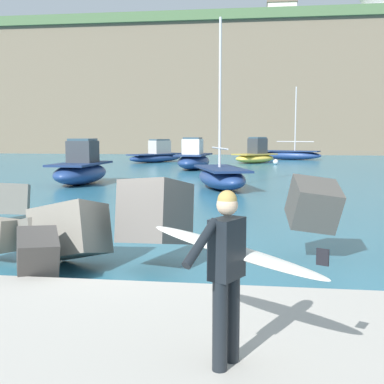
% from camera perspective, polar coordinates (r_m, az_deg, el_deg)
% --- Properties ---
extents(ground_plane, '(400.00, 400.00, 0.00)m').
position_cam_1_polar(ground_plane, '(9.91, -6.34, -8.31)').
color(ground_plane, '#2D6B84').
extents(walkway_path, '(48.00, 4.40, 0.24)m').
position_cam_1_polar(walkway_path, '(6.27, -15.65, -16.42)').
color(walkway_path, '#B2ADA3').
rests_on(walkway_path, ground).
extents(breakwater_jetty, '(31.83, 7.08, 2.78)m').
position_cam_1_polar(breakwater_jetty, '(10.59, 2.27, -1.22)').
color(breakwater_jetty, '#4C4944').
rests_on(breakwater_jetty, ground).
extents(surfer_with_board, '(2.02, 1.54, 1.78)m').
position_cam_1_polar(surfer_with_board, '(5.05, 4.28, -7.98)').
color(surfer_with_board, black).
rests_on(surfer_with_board, walkway_path).
extents(boat_near_centre, '(4.91, 6.26, 2.07)m').
position_cam_1_polar(boat_near_centre, '(45.21, -4.04, 4.21)').
color(boat_near_centre, navy).
rests_on(boat_near_centre, ground).
extents(boat_near_right, '(2.52, 4.99, 2.31)m').
position_cam_1_polar(boat_near_right, '(35.96, 0.18, 3.80)').
color(boat_near_right, navy).
rests_on(boat_near_right, ground).
extents(boat_mid_left, '(2.34, 4.73, 2.32)m').
position_cam_1_polar(boat_mid_left, '(26.04, -12.59, 2.54)').
color(boat_mid_left, navy).
rests_on(boat_mid_left, ground).
extents(boat_mid_centre, '(4.43, 4.39, 2.27)m').
position_cam_1_polar(boat_mid_centre, '(44.21, 7.26, 4.19)').
color(boat_mid_centre, '#EAC64C').
rests_on(boat_mid_centre, ground).
extents(boat_far_left, '(6.37, 3.54, 7.12)m').
position_cam_1_polar(boat_far_left, '(50.46, 11.17, 4.23)').
color(boat_far_left, navy).
rests_on(boat_far_left, ground).
extents(boat_far_centre, '(3.37, 5.48, 7.88)m').
position_cam_1_polar(boat_far_centre, '(23.32, 3.38, 1.77)').
color(boat_far_centre, navy).
rests_on(boat_far_centre, ground).
extents(mooring_buoy_outer, '(0.44, 0.44, 0.44)m').
position_cam_1_polar(mooring_buoy_outer, '(42.34, 9.54, 3.42)').
color(mooring_buoy_outer, silver).
rests_on(mooring_buoy_outer, ground).
extents(headland_bluff, '(100.40, 45.11, 17.38)m').
position_cam_1_polar(headland_bluff, '(84.12, 5.28, 10.84)').
color(headland_bluff, '#756651').
rests_on(headland_bluff, ground).
extents(station_building_west, '(5.66, 5.79, 5.05)m').
position_cam_1_polar(station_building_west, '(94.26, -8.21, 17.22)').
color(station_building_west, beige).
rests_on(station_building_west, headland_bluff).
extents(station_building_central, '(4.58, 6.89, 5.27)m').
position_cam_1_polar(station_building_central, '(84.16, 10.16, 18.55)').
color(station_building_central, silver).
rests_on(station_building_central, headland_bluff).
extents(station_building_east, '(6.93, 7.75, 5.20)m').
position_cam_1_polar(station_building_east, '(93.47, 5.78, 17.39)').
color(station_building_east, beige).
rests_on(station_building_east, headland_bluff).
extents(station_building_annex, '(7.98, 4.41, 4.11)m').
position_cam_1_polar(station_building_annex, '(94.05, -2.99, 17.01)').
color(station_building_annex, '#B2ADA3').
rests_on(station_building_annex, headland_bluff).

